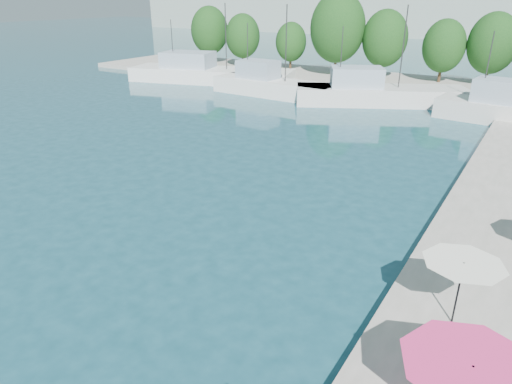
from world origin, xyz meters
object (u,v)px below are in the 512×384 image
Objects in this scene: trawler_03 at (376,94)px; umbrella_pink at (471,375)px; trawler_01 at (207,74)px; trawler_02 at (271,86)px; umbrella_white at (463,270)px.

trawler_03 is 5.36× the size of umbrella_pink.
trawler_01 is 1.49× the size of trawler_02.
trawler_01 is 6.81× the size of umbrella_pink.
trawler_01 reaches higher than umbrella_pink.
umbrella_white is (37.58, -34.96, 1.58)m from trawler_01.
trawler_03 is at bearing 12.90° from trawler_02.
umbrella_pink reaches higher than umbrella_white.
trawler_01 is 1.27× the size of trawler_03.
umbrella_white is at bearing -94.69° from trawler_03.
trawler_02 is at bearing 162.43° from trawler_03.
umbrella_white is (-0.97, 4.60, -0.06)m from umbrella_pink.
trawler_01 is at bearing 149.67° from trawler_03.
umbrella_pink is at bearing -61.46° from trawler_01.
umbrella_white is (25.81, -31.74, 1.57)m from trawler_02.
umbrella_pink is at bearing -78.15° from umbrella_white.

